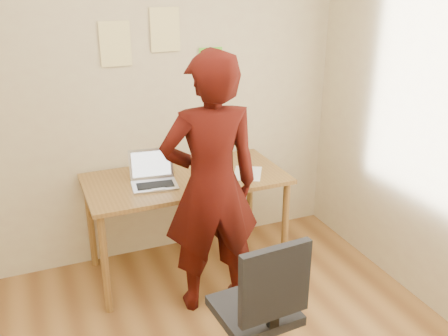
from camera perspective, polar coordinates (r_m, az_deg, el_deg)
name	(u,v)px	position (r m, az deg, el deg)	size (l,w,h in m)	color
room	(192,176)	(1.96, -3.69, -0.95)	(3.58, 3.58, 2.78)	brown
desk	(186,188)	(3.56, -4.37, -2.31)	(1.40, 0.70, 0.74)	olive
laptop	(153,177)	(3.42, -8.09, -1.01)	(0.33, 0.30, 0.22)	#B8B8BF
paper_sheet	(247,173)	(3.58, 2.70, -0.61)	(0.19, 0.27, 0.00)	white
phone	(222,183)	(3.40, -0.26, -1.74)	(0.13, 0.15, 0.01)	black
wall_note_left	(115,44)	(3.54, -12.31, 13.68)	(0.21, 0.00, 0.30)	#FFEB98
wall_note_mid	(165,30)	(3.61, -6.75, 15.43)	(0.21, 0.00, 0.30)	#FFEB98
wall_note_right	(211,64)	(3.75, -1.52, 11.80)	(0.18, 0.00, 0.24)	#5AD32F
office_chair	(259,321)	(2.75, 4.07, -17.04)	(0.47, 0.47, 0.90)	black
person	(211,187)	(3.09, -1.49, -2.15)	(0.62, 0.41, 1.70)	#390B07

